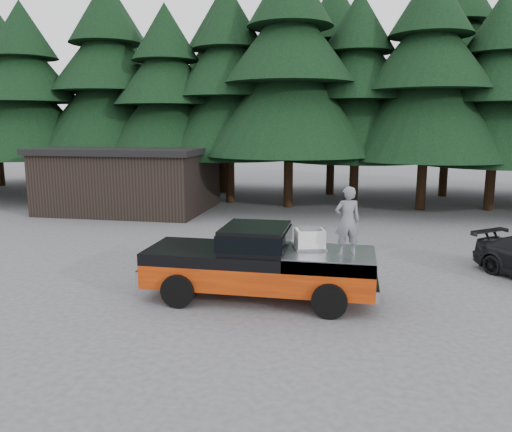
% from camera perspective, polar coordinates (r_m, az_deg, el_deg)
% --- Properties ---
extents(ground, '(120.00, 120.00, 0.00)m').
position_cam_1_polar(ground, '(13.31, -0.23, -9.14)').
color(ground, '#4B4B4D').
rests_on(ground, ground).
extents(pickup_truck, '(6.00, 2.04, 1.33)m').
position_cam_1_polar(pickup_truck, '(12.95, 0.38, -6.62)').
color(pickup_truck, '#CF3C06').
rests_on(pickup_truck, ground).
extents(truck_cab, '(1.66, 1.90, 0.59)m').
position_cam_1_polar(truck_cab, '(12.72, -0.06, -2.45)').
color(truck_cab, black).
rests_on(truck_cab, pickup_truck).
extents(air_compressor, '(0.84, 0.76, 0.48)m').
position_cam_1_polar(air_compressor, '(12.79, 6.17, -2.69)').
color(air_compressor, silver).
rests_on(air_compressor, pickup_truck).
extents(man_on_bed, '(0.70, 0.55, 1.69)m').
position_cam_1_polar(man_on_bed, '(12.19, 10.41, -0.56)').
color(man_on_bed, slate).
rests_on(man_on_bed, pickup_truck).
extents(utility_building, '(8.40, 6.40, 3.30)m').
position_cam_1_polar(utility_building, '(27.01, -14.13, 4.19)').
color(utility_building, black).
rests_on(utility_building, ground).
extents(treeline, '(60.15, 16.05, 17.50)m').
position_cam_1_polar(treeline, '(29.75, 7.39, 16.66)').
color(treeline, black).
rests_on(treeline, ground).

